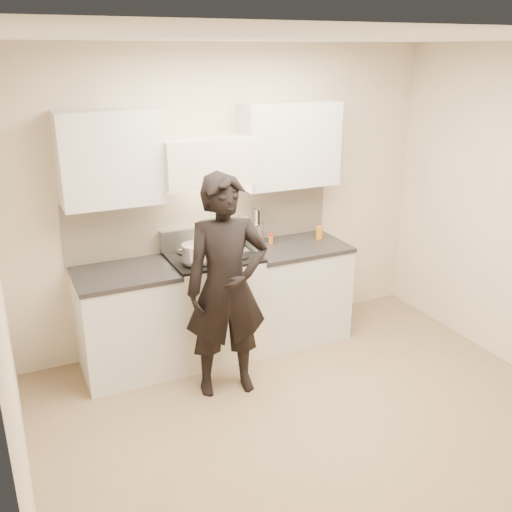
{
  "coord_description": "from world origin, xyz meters",
  "views": [
    {
      "loc": [
        -1.94,
        -2.97,
        2.64
      ],
      "look_at": [
        -0.05,
        1.05,
        1.02
      ],
      "focal_mm": 40.0,
      "sensor_mm": 36.0,
      "label": 1
    }
  ],
  "objects_px": {
    "counter_right": "(294,290)",
    "utensil_crock": "(258,231)",
    "person": "(226,287)",
    "stove": "(214,304)",
    "wok": "(227,237)"
  },
  "relations": [
    {
      "from": "wok",
      "to": "person",
      "type": "relative_size",
      "value": 0.21
    },
    {
      "from": "stove",
      "to": "person",
      "type": "distance_m",
      "value": 0.76
    },
    {
      "from": "utensil_crock",
      "to": "wok",
      "type": "bearing_deg",
      "value": -164.33
    },
    {
      "from": "stove",
      "to": "utensil_crock",
      "type": "xyz_separation_m",
      "value": [
        0.56,
        0.25,
        0.54
      ]
    },
    {
      "from": "counter_right",
      "to": "utensil_crock",
      "type": "distance_m",
      "value": 0.67
    },
    {
      "from": "wok",
      "to": "person",
      "type": "distance_m",
      "value": 0.84
    },
    {
      "from": "counter_right",
      "to": "utensil_crock",
      "type": "height_order",
      "value": "utensil_crock"
    },
    {
      "from": "person",
      "to": "counter_right",
      "type": "bearing_deg",
      "value": 42.52
    },
    {
      "from": "stove",
      "to": "person",
      "type": "relative_size",
      "value": 0.53
    },
    {
      "from": "stove",
      "to": "wok",
      "type": "xyz_separation_m",
      "value": [
        0.2,
        0.14,
        0.57
      ]
    },
    {
      "from": "counter_right",
      "to": "utensil_crock",
      "type": "bearing_deg",
      "value": 137.99
    },
    {
      "from": "counter_right",
      "to": "stove",
      "type": "bearing_deg",
      "value": -180.0
    },
    {
      "from": "stove",
      "to": "wok",
      "type": "distance_m",
      "value": 0.62
    },
    {
      "from": "stove",
      "to": "utensil_crock",
      "type": "distance_m",
      "value": 0.82
    },
    {
      "from": "stove",
      "to": "person",
      "type": "xyz_separation_m",
      "value": [
        -0.12,
        -0.62,
        0.42
      ]
    }
  ]
}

